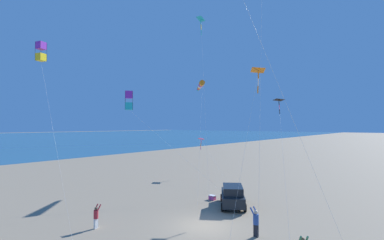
{
  "coord_description": "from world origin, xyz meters",
  "views": [
    {
      "loc": [
        -11.53,
        15.36,
        7.03
      ],
      "look_at": [
        5.11,
        -4.98,
        7.57
      ],
      "focal_mm": 25.44,
      "sensor_mm": 36.0,
      "label": 1
    }
  ],
  "objects": [
    {
      "name": "parked_car",
      "position": [
        0.75,
        -5.23,
        0.95
      ],
      "size": [
        3.93,
        4.6,
        1.85
      ],
      "color": "black",
      "rests_on": "ground_plane"
    },
    {
      "name": "kite_delta_black_fish_shape",
      "position": [
        -1.37,
        -10.44,
        9.48
      ],
      "size": [
        5.12,
        10.54,
        9.73
      ],
      "color": "black",
      "rests_on": "ground_plane"
    },
    {
      "name": "kite_delta_blue_topmost",
      "position": [
        -3.56,
        -1.34,
        10.67
      ],
      "size": [
        1.3,
        5.64,
        10.95
      ],
      "color": "orange",
      "rests_on": "ground_plane"
    },
    {
      "name": "ground_plane",
      "position": [
        0.0,
        0.0,
        0.0
      ],
      "size": [
        600.0,
        600.0,
        0.0
      ],
      "primitive_type": "plane",
      "color": "gray"
    },
    {
      "name": "cooler_box",
      "position": [
        3.38,
        -5.9,
        0.21
      ],
      "size": [
        0.62,
        0.42,
        0.42
      ],
      "color": "#EF4C93",
      "rests_on": "ground_plane"
    },
    {
      "name": "kite_delta_purple_drifting",
      "position": [
        10.09,
        -12.97,
        21.08
      ],
      "size": [
        5.94,
        6.23,
        21.5
      ],
      "color": "#1EB7C6",
      "rests_on": "ground_plane"
    },
    {
      "name": "kite_box_long_streamer_right",
      "position": [
        13.88,
        5.35,
        13.56
      ],
      "size": [
        9.8,
        2.18,
        14.41
      ],
      "color": "purple",
      "rests_on": "ground_plane"
    },
    {
      "name": "kite_delta_long_streamer_left",
      "position": [
        11.9,
        -15.37,
        5.11
      ],
      "size": [
        10.48,
        7.72,
        5.36
      ],
      "color": "#EF4C93",
      "rests_on": "ground_plane"
    },
    {
      "name": "person_adult_flyer",
      "position": [
        -3.7,
        -0.59,
        1.0
      ],
      "size": [
        0.6,
        0.49,
        1.83
      ],
      "color": "#232328",
      "rests_on": "ground_plane"
    },
    {
      "name": "person_child_grey_jacket",
      "position": [
        5.38,
        5.05,
        0.88
      ],
      "size": [
        0.42,
        0.52,
        1.61
      ],
      "color": "silver",
      "rests_on": "ground_plane"
    },
    {
      "name": "kite_box_striped_overhead",
      "position": [
        12.19,
        -2.93,
        9.73
      ],
      "size": [
        11.01,
        4.49,
        10.74
      ],
      "color": "purple",
      "rests_on": "ground_plane"
    },
    {
      "name": "kite_windsock_green_low_center",
      "position": [
        10.09,
        -12.83,
        12.3
      ],
      "size": [
        8.99,
        11.5,
        12.81
      ],
      "color": "orange",
      "rests_on": "ground_plane"
    }
  ]
}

